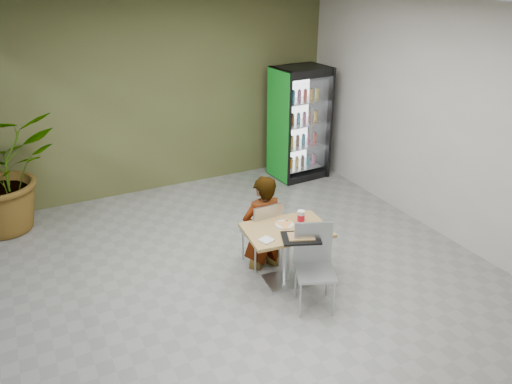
# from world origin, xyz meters

# --- Properties ---
(ground) EXTENTS (7.00, 7.00, 0.00)m
(ground) POSITION_xyz_m (0.00, 0.00, 0.00)
(ground) COLOR gray
(ground) RESTS_ON ground
(room_envelope) EXTENTS (6.00, 7.00, 3.20)m
(room_envelope) POSITION_xyz_m (0.00, 0.00, 1.60)
(room_envelope) COLOR #BBB6A9
(room_envelope) RESTS_ON ground
(dining_table) EXTENTS (1.05, 0.78, 0.75)m
(dining_table) POSITION_xyz_m (0.36, -0.01, 0.54)
(dining_table) COLOR #A28045
(dining_table) RESTS_ON ground
(chair_far) EXTENTS (0.42, 0.42, 0.92)m
(chair_far) POSITION_xyz_m (0.30, 0.42, 0.54)
(chair_far) COLOR #AAADAF
(chair_far) RESTS_ON ground
(chair_near) EXTENTS (0.57, 0.57, 0.98)m
(chair_near) POSITION_xyz_m (0.45, -0.48, 0.57)
(chair_near) COLOR #AAADAF
(chair_near) RESTS_ON ground
(seated_woman) EXTENTS (0.58, 0.39, 1.55)m
(seated_woman) POSITION_xyz_m (0.30, 0.47, 0.48)
(seated_woman) COLOR black
(seated_woman) RESTS_ON ground
(pizza_plate) EXTENTS (0.32, 0.30, 0.03)m
(pizza_plate) POSITION_xyz_m (0.39, 0.08, 0.77)
(pizza_plate) COLOR silver
(pizza_plate) RESTS_ON dining_table
(soda_cup) EXTENTS (0.09, 0.09, 0.16)m
(soda_cup) POSITION_xyz_m (0.59, 0.03, 0.83)
(soda_cup) COLOR silver
(soda_cup) RESTS_ON dining_table
(napkin_stack) EXTENTS (0.18, 0.18, 0.02)m
(napkin_stack) POSITION_xyz_m (0.02, -0.16, 0.76)
(napkin_stack) COLOR silver
(napkin_stack) RESTS_ON dining_table
(cafeteria_tray) EXTENTS (0.51, 0.45, 0.02)m
(cafeteria_tray) POSITION_xyz_m (0.39, -0.30, 0.76)
(cafeteria_tray) COLOR black
(cafeteria_tray) RESTS_ON dining_table
(beverage_fridge) EXTENTS (0.95, 0.76, 1.99)m
(beverage_fridge) POSITION_xyz_m (2.30, 2.89, 1.00)
(beverage_fridge) COLOR black
(beverage_fridge) RESTS_ON ground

